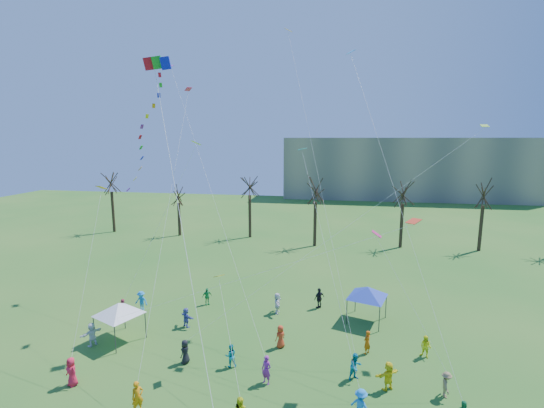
% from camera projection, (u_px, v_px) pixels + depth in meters
% --- Properties ---
extents(distant_building, '(60.00, 14.00, 15.00)m').
position_uv_depth(distant_building, '(406.00, 168.00, 94.52)').
color(distant_building, gray).
rests_on(distant_building, ground).
extents(bare_tree_row, '(70.02, 8.71, 10.80)m').
position_uv_depth(bare_tree_row, '(332.00, 194.00, 53.18)').
color(bare_tree_row, black).
rests_on(bare_tree_row, ground).
extents(big_box_kite, '(4.39, 5.77, 20.52)m').
position_uv_depth(big_box_kite, '(149.00, 135.00, 23.59)').
color(big_box_kite, red).
rests_on(big_box_kite, ground).
extents(canopy_tent_white, '(3.58, 3.58, 2.94)m').
position_uv_depth(canopy_tent_white, '(119.00, 309.00, 27.81)').
color(canopy_tent_white, '#3F3F44').
rests_on(canopy_tent_white, ground).
extents(canopy_tent_blue, '(3.78, 3.78, 2.99)m').
position_uv_depth(canopy_tent_blue, '(367.00, 292.00, 30.77)').
color(canopy_tent_blue, '#3F3F44').
rests_on(canopy_tent_blue, ground).
extents(festival_crowd, '(24.95, 15.90, 1.86)m').
position_uv_depth(festival_crowd, '(255.00, 344.00, 26.14)').
color(festival_crowd, red).
rests_on(festival_crowd, ground).
extents(small_kites_aloft, '(27.75, 18.52, 33.21)m').
position_uv_depth(small_kites_aloft, '(275.00, 154.00, 27.82)').
color(small_kites_aloft, orange).
rests_on(small_kites_aloft, ground).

